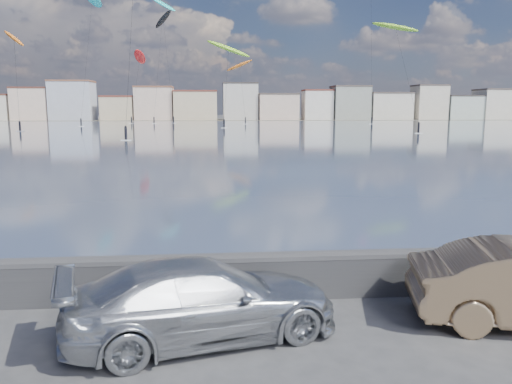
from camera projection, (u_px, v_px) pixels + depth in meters
ground at (218, 361)px, 8.38m from camera, size 700.00×700.00×0.00m
bay_water at (212, 130)px, 98.28m from camera, size 500.00×177.00×0.00m
far_shore_strip at (212, 119)px, 204.89m from camera, size 500.00×60.00×0.00m
seawall at (216, 275)px, 10.94m from camera, size 400.00×0.36×1.08m
far_buildings at (215, 104)px, 190.26m from camera, size 240.79×13.26×14.60m
car_silver at (203, 300)px, 9.13m from camera, size 5.39×3.24×1.46m
kitesurfer_5 at (240, 66)px, 147.81m from camera, size 8.09×13.00×19.09m
kitesurfer_6 at (229, 49)px, 118.43m from camera, size 10.97×13.60×20.79m
kitesurfer_7 at (163, 21)px, 150.03m from camera, size 6.90×10.50×33.48m
kitesurfer_8 at (163, 7)px, 147.26m from camera, size 7.79×11.01×37.31m
kitesurfer_12 at (140, 58)px, 151.25m from camera, size 4.68×12.99×22.35m
kitesurfer_14 at (14, 40)px, 101.78m from camera, size 8.03×14.93×20.97m
kitesurfer_15 at (396, 28)px, 92.94m from camera, size 9.18×12.43×20.54m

